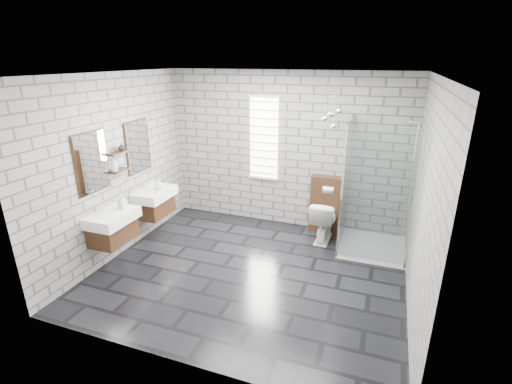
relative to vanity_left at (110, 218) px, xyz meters
The scene contains 20 objects.
floor 2.12m from the vanity_left, 14.67° to the left, with size 4.20×3.60×0.02m, color black.
ceiling 2.78m from the vanity_left, 14.67° to the left, with size 4.20×3.60×0.02m, color white.
wall_back 3.05m from the vanity_left, 50.45° to the left, with size 4.20×0.02×2.70m, color gray.
wall_front 2.39m from the vanity_left, 34.50° to the right, with size 4.20×0.02×2.70m, color gray.
wall_left 0.80m from the vanity_left, 112.11° to the left, with size 0.02×3.60×2.70m, color gray.
wall_right 4.09m from the vanity_left, ahead, with size 0.02×3.60×2.70m, color gray.
vanity_left is the anchor object (origin of this frame).
vanity_right 1.01m from the vanity_left, 90.00° to the left, with size 0.47×0.70×1.57m.
shelf_lower 0.73m from the vanity_left, 105.29° to the left, with size 0.14×0.30×0.03m, color #3E2313.
shelf_upper 0.95m from the vanity_left, 105.29° to the left, with size 0.14×0.30×0.03m, color #3E2313.
window 2.85m from the vanity_left, 56.55° to the left, with size 0.56×0.05×1.48m.
cistern_panel 3.50m from the vanity_left, 39.09° to the left, with size 0.60×0.20×1.00m, color #3E2313.
flush_plate 3.42m from the vanity_left, 37.72° to the left, with size 0.18×0.01×0.12m, color silver.
shower_enclosure 3.81m from the vanity_left, 26.27° to the left, with size 1.00×1.00×2.03m.
pendant_cluster 3.55m from the vanity_left, 34.43° to the left, with size 0.27×0.23×0.83m.
toilet 3.31m from the vanity_left, 34.57° to the left, with size 0.39×0.68×0.69m, color white.
soap_bottle_a 0.29m from the vanity_left, 64.30° to the left, with size 0.10×0.10×0.21m, color #B2B2B2.
soap_bottle_b 1.06m from the vanity_left, 82.39° to the left, with size 0.14×0.14×0.18m, color #B2B2B2.
soap_bottle_c 0.78m from the vanity_left, 107.67° to the left, with size 0.09×0.09×0.22m, color #B2B2B2.
vase 1.06m from the vanity_left, 101.53° to the left, with size 0.10×0.10×0.11m, color #B2B2B2.
Camera 1 is at (1.63, -4.29, 2.89)m, focal length 26.00 mm.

